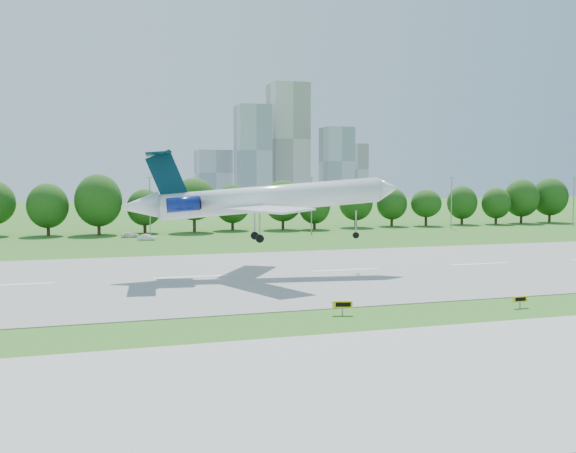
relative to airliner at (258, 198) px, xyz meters
The scene contains 10 objects.
ground 29.30m from the airliner, 65.12° to the right, with size 600.00×600.00×0.00m, color #2A5917.
runway 15.00m from the airliner, ahead, with size 400.00×45.00×0.08m, color gray.
tree_line 67.93m from the airliner, 80.10° to the left, with size 288.40×8.40×10.40m.
light_poles 57.66m from the airliner, 80.84° to the left, with size 175.90×0.25×12.19m.
skyline 382.76m from the airliner, 72.99° to the left, with size 127.00×52.00×80.00m.
airliner is the anchor object (origin of this frame).
taxi_sign_left 26.72m from the airliner, 87.37° to the right, with size 1.77×0.66×1.25m.
taxi_sign_centre 33.72m from the airliner, 56.47° to the right, with size 1.56×0.27×1.09m.
service_vehicle_a 51.27m from the airliner, 101.08° to the left, with size 1.21×3.48×1.15m, color white.
service_vehicle_b 58.20m from the airliner, 102.46° to the left, with size 1.43×3.55×1.21m, color white.
Camera 1 is at (-31.18, -51.61, 11.90)m, focal length 40.00 mm.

